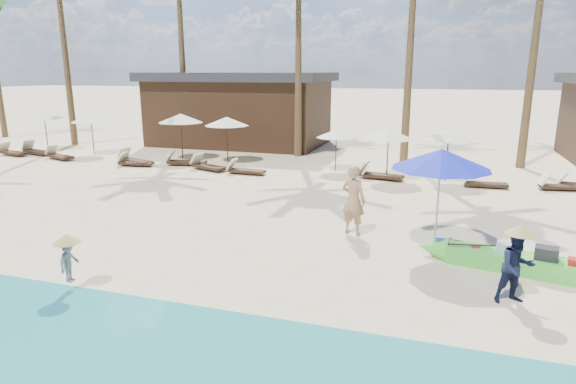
% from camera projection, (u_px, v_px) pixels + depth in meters
% --- Properties ---
extents(ground, '(240.00, 240.00, 0.00)m').
position_uv_depth(ground, '(263.00, 261.00, 11.37)').
color(ground, beige).
rests_on(ground, ground).
extents(green_canoe, '(5.19, 1.43, 0.67)m').
position_uv_depth(green_canoe, '(524.00, 263.00, 10.68)').
color(green_canoe, '#51E044').
rests_on(green_canoe, ground).
extents(tourist, '(0.82, 0.67, 1.93)m').
position_uv_depth(tourist, '(353.00, 200.00, 13.04)').
color(tourist, tan).
rests_on(tourist, ground).
extents(vendor_green, '(0.86, 0.78, 1.45)m').
position_uv_depth(vendor_green, '(516.00, 267.00, 9.18)').
color(vendor_green, '#141B37').
rests_on(vendor_green, ground).
extents(vendor_yellow, '(0.43, 0.63, 0.90)m').
position_uv_depth(vendor_yellow, '(69.00, 261.00, 9.75)').
color(vendor_yellow, gray).
rests_on(vendor_yellow, ground).
extents(blue_umbrella, '(2.39, 2.39, 2.57)m').
position_uv_depth(blue_umbrella, '(441.00, 159.00, 11.49)').
color(blue_umbrella, '#99999E').
rests_on(blue_umbrella, ground).
extents(resort_parasol_1, '(2.12, 2.12, 2.18)m').
position_uv_depth(resort_parasol_1, '(44.00, 115.00, 27.03)').
color(resort_parasol_1, '#332015').
rests_on(resort_parasol_1, ground).
extents(lounger_1_left, '(1.90, 0.90, 0.62)m').
position_uv_depth(lounger_1_left, '(12.00, 152.00, 25.63)').
color(lounger_1_left, '#332015').
rests_on(lounger_1_left, ground).
extents(lounger_1_right, '(2.04, 1.04, 0.66)m').
position_uv_depth(lounger_1_right, '(36.00, 151.00, 25.89)').
color(lounger_1_right, '#332015').
rests_on(lounger_1_right, ground).
extents(resort_parasol_2, '(2.09, 2.09, 2.15)m').
position_uv_depth(resort_parasol_2, '(91.00, 118.00, 25.62)').
color(resort_parasol_2, '#332015').
rests_on(resort_parasol_2, ground).
extents(lounger_2_left, '(1.90, 1.10, 0.62)m').
position_uv_depth(lounger_2_left, '(59.00, 155.00, 24.53)').
color(lounger_2_left, '#332015').
rests_on(lounger_2_left, ground).
extents(resort_parasol_3, '(2.24, 2.24, 2.31)m').
position_uv_depth(resort_parasol_3, '(181.00, 118.00, 24.14)').
color(resort_parasol_3, '#332015').
rests_on(resort_parasol_3, ground).
extents(lounger_3_left, '(2.09, 1.20, 0.68)m').
position_uv_depth(lounger_3_left, '(133.00, 160.00, 23.21)').
color(lounger_3_left, '#332015').
rests_on(lounger_3_left, ground).
extents(lounger_3_right, '(1.75, 0.74, 0.58)m').
position_uv_depth(lounger_3_right, '(134.00, 162.00, 22.74)').
color(lounger_3_right, '#332015').
rests_on(lounger_3_right, ground).
extents(resort_parasol_4, '(2.16, 2.16, 2.22)m').
position_uv_depth(resort_parasol_4, '(227.00, 121.00, 23.36)').
color(resort_parasol_4, '#332015').
rests_on(resort_parasol_4, ground).
extents(lounger_4_left, '(2.01, 0.98, 0.66)m').
position_uv_depth(lounger_4_left, '(184.00, 161.00, 22.90)').
color(lounger_4_left, '#332015').
rests_on(lounger_4_left, ground).
extents(lounger_4_right, '(1.94, 1.16, 0.63)m').
position_uv_depth(lounger_4_right, '(207.00, 165.00, 21.85)').
color(lounger_4_right, '#332015').
rests_on(lounger_4_right, ground).
extents(resort_parasol_5, '(1.81, 1.81, 1.86)m').
position_uv_depth(resort_parasol_5, '(336.00, 134.00, 21.38)').
color(resort_parasol_5, '#332015').
rests_on(resort_parasol_5, ground).
extents(lounger_5_left, '(1.71, 0.57, 0.58)m').
position_uv_depth(lounger_5_left, '(244.00, 170.00, 20.99)').
color(lounger_5_left, '#332015').
rests_on(lounger_5_left, ground).
extents(resort_parasol_6, '(2.03, 2.03, 2.09)m').
position_uv_depth(resort_parasol_6, '(389.00, 134.00, 19.58)').
color(resort_parasol_6, '#332015').
rests_on(resort_parasol_6, ground).
extents(lounger_6_left, '(1.63, 0.51, 0.55)m').
position_uv_depth(lounger_6_left, '(380.00, 175.00, 19.96)').
color(lounger_6_left, '#332015').
rests_on(lounger_6_left, ground).
extents(lounger_6_right, '(1.98, 1.00, 0.64)m').
position_uv_depth(lounger_6_right, '(378.00, 174.00, 20.01)').
color(lounger_6_right, '#332015').
rests_on(lounger_6_right, ground).
extents(resort_parasol_7, '(2.03, 2.03, 2.09)m').
position_uv_depth(resort_parasol_7, '(449.00, 135.00, 19.29)').
color(resort_parasol_7, '#332015').
rests_on(resort_parasol_7, ground).
extents(lounger_7_left, '(1.69, 0.64, 0.56)m').
position_uv_depth(lounger_7_left, '(483.00, 183.00, 18.54)').
color(lounger_7_left, '#332015').
rests_on(lounger_7_left, ground).
extents(lounger_7_right, '(1.78, 0.83, 0.58)m').
position_uv_depth(lounger_7_right, '(560.00, 185.00, 18.11)').
color(lounger_7_right, '#332015').
rests_on(lounger_7_right, ground).
extents(pavilion_west, '(10.80, 6.60, 4.30)m').
position_uv_depth(pavilion_west, '(240.00, 108.00, 29.36)').
color(pavilion_west, '#332015').
rests_on(pavilion_west, ground).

